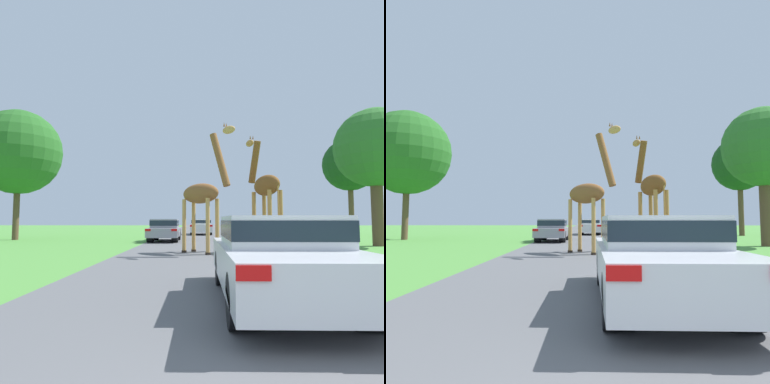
{
  "view_description": "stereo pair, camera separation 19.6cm",
  "coord_description": "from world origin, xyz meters",
  "views": [
    {
      "loc": [
        -0.98,
        -1.01,
        1.31
      ],
      "look_at": [
        -1.24,
        12.55,
        2.41
      ],
      "focal_mm": 32.0,
      "sensor_mm": 36.0,
      "label": 1
    },
    {
      "loc": [
        -0.78,
        -1.01,
        1.31
      ],
      "look_at": [
        -1.24,
        12.55,
        2.41
      ],
      "focal_mm": 32.0,
      "sensor_mm": 36.0,
      "label": 2
    }
  ],
  "objects": [
    {
      "name": "road",
      "position": [
        0.0,
        30.0,
        0.0
      ],
      "size": [
        8.06,
        120.0,
        0.0
      ],
      "color": "#5B5B5E",
      "rests_on": "ground"
    },
    {
      "name": "giraffe_near_road",
      "position": [
        -0.8,
        12.44,
        2.35
      ],
      "size": [
        2.24,
        2.12,
        4.97
      ],
      "rotation": [
        0.0,
        0.0,
        -2.32
      ],
      "color": "tan",
      "rests_on": "ground"
    },
    {
      "name": "giraffe_companion",
      "position": [
        1.7,
        12.86,
        2.55
      ],
      "size": [
        1.23,
        2.44,
        5.0
      ],
      "rotation": [
        0.0,
        0.0,
        0.36
      ],
      "color": "#B77F3D",
      "rests_on": "ground"
    },
    {
      "name": "car_lead_maroon",
      "position": [
        0.29,
        4.62,
        0.74
      ],
      "size": [
        1.86,
        4.74,
        1.37
      ],
      "color": "silver",
      "rests_on": "ground"
    },
    {
      "name": "car_queue_right",
      "position": [
        -0.77,
        29.71,
        0.72
      ],
      "size": [
        1.87,
        4.56,
        1.34
      ],
      "color": "silver",
      "rests_on": "ground"
    },
    {
      "name": "car_queue_left",
      "position": [
        -3.07,
        20.09,
        0.73
      ],
      "size": [
        1.79,
        4.27,
        1.35
      ],
      "color": "gray",
      "rests_on": "ground"
    },
    {
      "name": "car_far_ahead",
      "position": [
        1.75,
        21.08,
        0.72
      ],
      "size": [
        1.77,
        4.45,
        1.34
      ],
      "color": "black",
      "rests_on": "ground"
    },
    {
      "name": "tree_left_edge",
      "position": [
        8.04,
        16.4,
        4.94
      ],
      "size": [
        4.04,
        4.04,
        7.02
      ],
      "color": "brown",
      "rests_on": "ground"
    },
    {
      "name": "tree_centre_back",
      "position": [
        -12.97,
        21.23,
        5.78
      ],
      "size": [
        5.59,
        5.59,
        8.6
      ],
      "color": "brown",
      "rests_on": "ground"
    },
    {
      "name": "tree_right_cluster",
      "position": [
        11.74,
        27.7,
        5.91
      ],
      "size": [
        4.41,
        4.41,
        8.15
      ],
      "color": "brown",
      "rests_on": "ground"
    }
  ]
}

